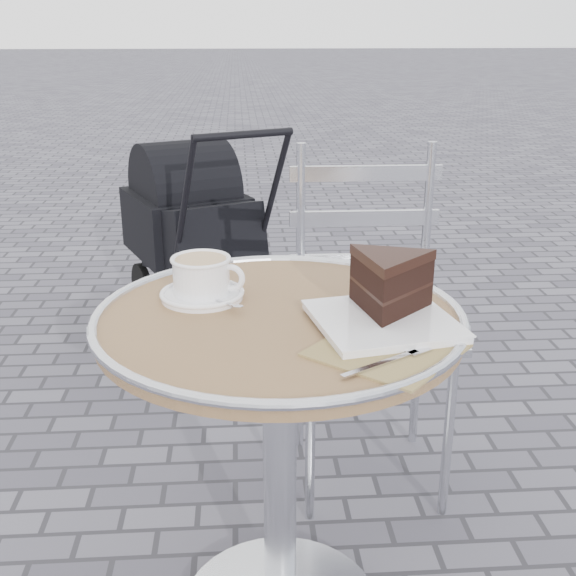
{
  "coord_description": "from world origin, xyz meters",
  "views": [
    {
      "loc": [
        -0.07,
        -1.28,
        1.26
      ],
      "look_at": [
        0.02,
        0.01,
        0.78
      ],
      "focal_mm": 45.0,
      "sensor_mm": 36.0,
      "label": 1
    }
  ],
  "objects": [
    {
      "name": "baby_stroller",
      "position": [
        -0.26,
        1.7,
        0.41
      ],
      "size": [
        0.71,
        0.96,
        0.91
      ],
      "rotation": [
        0.0,
        0.0,
        0.41
      ],
      "color": "black",
      "rests_on": "ground"
    },
    {
      "name": "cake_plate_set",
      "position": [
        0.2,
        -0.05,
        0.79
      ],
      "size": [
        0.31,
        0.4,
        0.13
      ],
      "rotation": [
        0.0,
        0.0,
        0.19
      ],
      "color": "#937951",
      "rests_on": "cafe_table"
    },
    {
      "name": "bistro_chair",
      "position": [
        0.28,
        0.61,
        0.59
      ],
      "size": [
        0.43,
        0.43,
        0.95
      ],
      "rotation": [
        0.0,
        0.0,
        -0.01
      ],
      "color": "silver",
      "rests_on": "ground"
    },
    {
      "name": "cappuccino_set",
      "position": [
        -0.15,
        0.1,
        0.77
      ],
      "size": [
        0.17,
        0.18,
        0.08
      ],
      "rotation": [
        0.0,
        0.0,
        -0.26
      ],
      "color": "white",
      "rests_on": "cafe_table"
    },
    {
      "name": "cafe_table",
      "position": [
        0.0,
        0.0,
        0.57
      ],
      "size": [
        0.72,
        0.72,
        0.74
      ],
      "color": "silver",
      "rests_on": "ground"
    }
  ]
}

